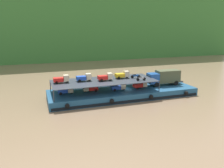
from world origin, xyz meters
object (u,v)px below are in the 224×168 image
at_px(cargo_barge, 123,93).
at_px(motorcycle_upper_centre, 135,76).
at_px(mini_truck_lower_mid, 119,87).
at_px(mini_truck_upper_fore, 105,77).
at_px(mini_truck_lower_aft, 90,88).
at_px(covered_lorry, 164,77).
at_px(mini_truck_lower_fore, 140,85).
at_px(mini_truck_upper_mid, 84,78).
at_px(motorcycle_upper_port, 141,78).
at_px(mini_truck_upper_bow, 122,75).
at_px(mini_truck_lower_stern, 66,90).
at_px(mini_truck_upper_stern, 61,79).

height_order(cargo_barge, motorcycle_upper_centre, motorcycle_upper_centre).
height_order(mini_truck_lower_mid, mini_truck_upper_fore, mini_truck_upper_fore).
bearing_deg(mini_truck_lower_aft, motorcycle_upper_centre, -2.01).
bearing_deg(covered_lorry, mini_truck_lower_fore, -173.72).
height_order(mini_truck_upper_mid, motorcycle_upper_port, mini_truck_upper_mid).
height_order(mini_truck_upper_fore, motorcycle_upper_centre, mini_truck_upper_fore).
bearing_deg(mini_truck_upper_bow, covered_lorry, -3.07).
height_order(cargo_barge, mini_truck_lower_fore, mini_truck_lower_fore).
bearing_deg(motorcycle_upper_port, covered_lorry, 20.97).
distance_m(mini_truck_lower_fore, motorcycle_upper_centre, 2.01).
height_order(mini_truck_lower_stern, motorcycle_upper_port, motorcycle_upper_port).
bearing_deg(mini_truck_upper_bow, mini_truck_lower_stern, -177.72).
bearing_deg(mini_truck_lower_mid, mini_truck_lower_aft, 170.20).
bearing_deg(mini_truck_upper_mid, mini_truck_upper_fore, -11.93).
bearing_deg(mini_truck_lower_mid, mini_truck_upper_bow, 45.83).
distance_m(covered_lorry, mini_truck_lower_stern, 20.30).
height_order(covered_lorry, mini_truck_lower_mid, covered_lorry).
distance_m(mini_truck_upper_fore, motorcycle_upper_port, 6.69).
height_order(mini_truck_lower_aft, mini_truck_upper_stern, mini_truck_upper_stern).
distance_m(mini_truck_lower_fore, mini_truck_upper_stern, 15.31).
relative_size(covered_lorry, mini_truck_lower_fore, 2.88).
bearing_deg(motorcycle_upper_centre, covered_lorry, 1.92).
xyz_separation_m(mini_truck_lower_fore, mini_truck_upper_mid, (-11.02, 1.11, 2.00)).
xyz_separation_m(mini_truck_lower_stern, mini_truck_upper_mid, (3.50, 0.43, 2.00)).
relative_size(mini_truck_upper_mid, mini_truck_upper_fore, 0.99).
bearing_deg(cargo_barge, mini_truck_upper_mid, 174.38).
bearing_deg(mini_truck_upper_mid, mini_truck_lower_stern, -173.05).
distance_m(mini_truck_lower_fore, mini_truck_upper_fore, 7.43).
distance_m(mini_truck_lower_stern, motorcycle_upper_centre, 13.71).
distance_m(mini_truck_lower_aft, motorcycle_upper_port, 9.70).
distance_m(covered_lorry, motorcycle_upper_port, 7.10).
relative_size(mini_truck_lower_stern, mini_truck_upper_bow, 1.01).
height_order(mini_truck_upper_mid, mini_truck_upper_bow, same).
distance_m(mini_truck_upper_mid, mini_truck_upper_fore, 3.95).
bearing_deg(covered_lorry, motorcycle_upper_centre, -178.08).
distance_m(mini_truck_lower_stern, mini_truck_lower_mid, 9.88).
bearing_deg(mini_truck_lower_stern, covered_lorry, -0.14).
distance_m(mini_truck_upper_mid, motorcycle_upper_port, 10.62).
relative_size(mini_truck_lower_stern, mini_truck_upper_stern, 1.01).
bearing_deg(mini_truck_lower_fore, mini_truck_upper_fore, 177.66).
height_order(mini_truck_lower_aft, mini_truck_upper_mid, mini_truck_upper_mid).
bearing_deg(motorcycle_upper_port, mini_truck_lower_aft, 164.06).
relative_size(mini_truck_lower_mid, mini_truck_upper_fore, 1.00).
relative_size(cargo_barge, mini_truck_lower_fore, 10.41).
bearing_deg(mini_truck_lower_aft, motorcycle_upper_port, -15.94).
height_order(covered_lorry, motorcycle_upper_centre, covered_lorry).
relative_size(cargo_barge, mini_truck_upper_stern, 10.32).
height_order(cargo_barge, mini_truck_lower_aft, mini_truck_lower_aft).
distance_m(mini_truck_lower_aft, motorcycle_upper_centre, 9.26).
height_order(cargo_barge, motorcycle_upper_port, motorcycle_upper_port).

